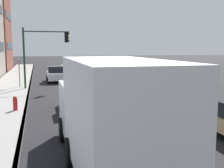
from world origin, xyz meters
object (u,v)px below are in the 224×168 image
object	(u,v)px
truck_white	(109,113)
street_sign_post	(19,70)
car_maroon	(82,98)
traffic_light_mast	(43,47)
fire_hydrant	(15,105)
car_white	(57,74)

from	to	relation	value
truck_white	street_sign_post	world-z (taller)	truck_white
car_maroon	traffic_light_mast	world-z (taller)	traffic_light_mast
car_maroon	traffic_light_mast	distance (m)	9.68
car_maroon	fire_hydrant	bearing A→B (deg)	82.14
truck_white	fire_hydrant	distance (m)	9.00
car_white	fire_hydrant	size ratio (longest dim) A/B	4.19
car_white	truck_white	xyz separation A→B (m)	(-21.89, -0.03, 0.88)
car_maroon	car_white	world-z (taller)	car_white
car_maroon	fire_hydrant	size ratio (longest dim) A/B	4.44
car_white	traffic_light_mast	distance (m)	5.91
car_maroon	street_sign_post	world-z (taller)	street_sign_post
car_maroon	truck_white	size ratio (longest dim) A/B	0.57
truck_white	fire_hydrant	world-z (taller)	truck_white
truck_white	traffic_light_mast	xyz separation A→B (m)	(16.86, 1.48, 1.87)
car_white	street_sign_post	world-z (taller)	street_sign_post
car_white	truck_white	distance (m)	21.91
truck_white	street_sign_post	bearing A→B (deg)	11.10
truck_white	traffic_light_mast	distance (m)	17.03
car_maroon	traffic_light_mast	xyz separation A→B (m)	(9.05, 1.91, 2.84)
truck_white	traffic_light_mast	size ratio (longest dim) A/B	1.41
street_sign_post	car_white	bearing A→B (deg)	-41.27
car_maroon	fire_hydrant	world-z (taller)	car_maroon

